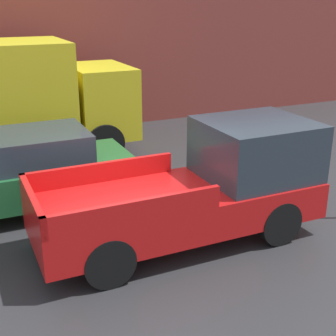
# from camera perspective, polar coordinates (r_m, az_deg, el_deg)

# --- Properties ---
(ground_plane) EXTENTS (60.00, 60.00, 0.00)m
(ground_plane) POSITION_cam_1_polar(r_m,az_deg,el_deg) (8.75, -4.65, -8.56)
(ground_plane) COLOR #2D2D30
(building_wall) EXTENTS (28.00, 0.15, 4.69)m
(building_wall) POSITION_cam_1_polar(r_m,az_deg,el_deg) (15.59, -15.47, 12.54)
(building_wall) COLOR brown
(building_wall) RESTS_ON ground
(pickup_truck) EXTENTS (5.11, 1.95, 2.08)m
(pickup_truck) POSITION_cam_1_polar(r_m,az_deg,el_deg) (8.46, 4.32, -2.27)
(pickup_truck) COLOR red
(pickup_truck) RESTS_ON ground
(car) EXTENTS (4.63, 1.93, 1.65)m
(car) POSITION_cam_1_polar(r_m,az_deg,el_deg) (9.98, -17.51, -0.46)
(car) COLOR #1E592D
(car) RESTS_ON ground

